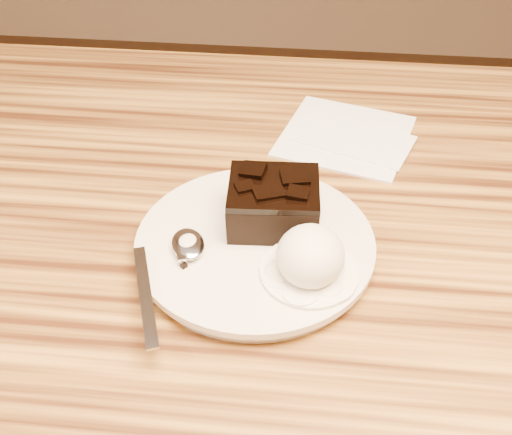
# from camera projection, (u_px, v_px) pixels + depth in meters

# --- Properties ---
(dining_table) EXTENTS (1.20, 0.80, 0.75)m
(dining_table) POSITION_uv_depth(u_px,v_px,m) (301.00, 423.00, 0.90)
(dining_table) COLOR #371C0D
(dining_table) RESTS_ON floor
(plate) EXTENTS (0.24, 0.24, 0.02)m
(plate) POSITION_uv_depth(u_px,v_px,m) (255.00, 247.00, 0.63)
(plate) COLOR beige
(plate) RESTS_ON dining_table
(brownie) EXTENTS (0.09, 0.08, 0.04)m
(brownie) POSITION_uv_depth(u_px,v_px,m) (273.00, 206.00, 0.63)
(brownie) COLOR black
(brownie) RESTS_ON plate
(ice_cream_scoop) EXTENTS (0.06, 0.07, 0.05)m
(ice_cream_scoop) POSITION_uv_depth(u_px,v_px,m) (310.00, 256.00, 0.57)
(ice_cream_scoop) COLOR white
(ice_cream_scoop) RESTS_ON plate
(melt_puddle) EXTENTS (0.09, 0.09, 0.00)m
(melt_puddle) POSITION_uv_depth(u_px,v_px,m) (309.00, 272.00, 0.58)
(melt_puddle) COLOR white
(melt_puddle) RESTS_ON plate
(spoon) EXTENTS (0.09, 0.18, 0.01)m
(spoon) POSITION_uv_depth(u_px,v_px,m) (188.00, 245.00, 0.61)
(spoon) COLOR silver
(spoon) RESTS_ON plate
(napkin) EXTENTS (0.19, 0.19, 0.01)m
(napkin) POSITION_uv_depth(u_px,v_px,m) (345.00, 135.00, 0.79)
(napkin) COLOR white
(napkin) RESTS_ON dining_table
(crumb_a) EXTENTS (0.01, 0.01, 0.00)m
(crumb_a) POSITION_uv_depth(u_px,v_px,m) (184.00, 266.00, 0.59)
(crumb_a) COLOR black
(crumb_a) RESTS_ON plate
(crumb_b) EXTENTS (0.01, 0.01, 0.00)m
(crumb_b) POSITION_uv_depth(u_px,v_px,m) (282.00, 240.00, 0.62)
(crumb_b) COLOR black
(crumb_b) RESTS_ON plate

